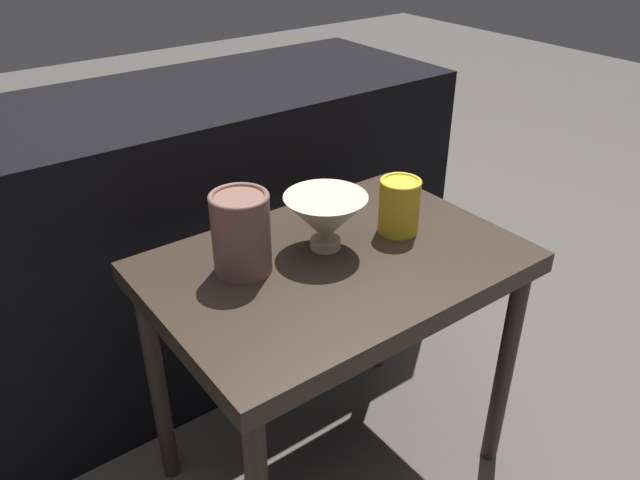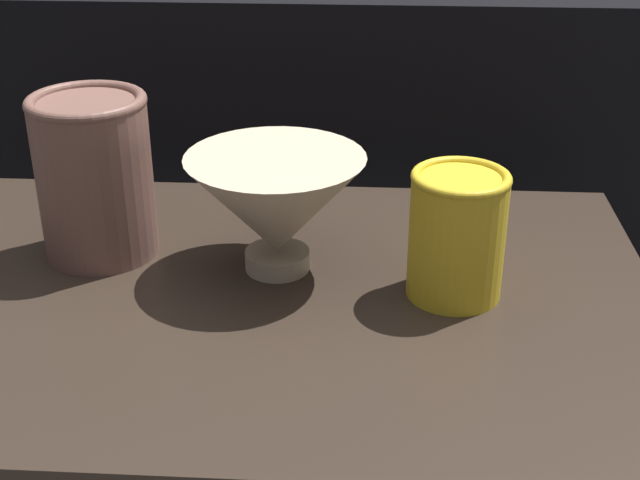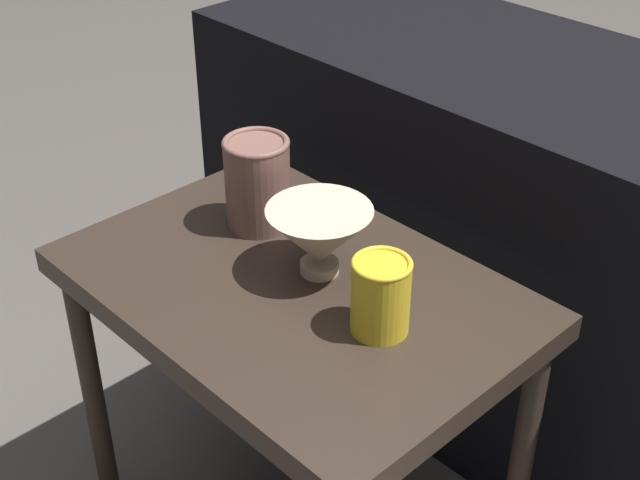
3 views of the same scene
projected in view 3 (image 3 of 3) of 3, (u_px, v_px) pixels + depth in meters
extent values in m
cube|color=#2D231C|center=(294.00, 292.00, 1.31)|extent=(0.68, 0.46, 0.04)
cylinder|color=#2D231C|center=(93.00, 392.00, 1.53)|extent=(0.04, 0.04, 0.51)
cylinder|color=#2D231C|center=(266.00, 297.00, 1.75)|extent=(0.04, 0.04, 0.51)
cylinder|color=#2D231C|center=(521.00, 465.00, 1.39)|extent=(0.04, 0.04, 0.51)
cube|color=black|center=(508.00, 242.00, 1.72)|extent=(1.27, 0.50, 0.73)
cylinder|color=#C1B293|center=(319.00, 267.00, 1.31)|extent=(0.06, 0.06, 0.02)
cone|color=#C1B293|center=(319.00, 236.00, 1.28)|extent=(0.16, 0.16, 0.09)
cylinder|color=brown|center=(258.00, 184.00, 1.39)|extent=(0.10, 0.10, 0.14)
torus|color=brown|center=(256.00, 143.00, 1.35)|extent=(0.10, 0.10, 0.01)
cylinder|color=gold|center=(381.00, 297.00, 1.18)|extent=(0.08, 0.08, 0.11)
torus|color=gold|center=(382.00, 264.00, 1.15)|extent=(0.08, 0.08, 0.01)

